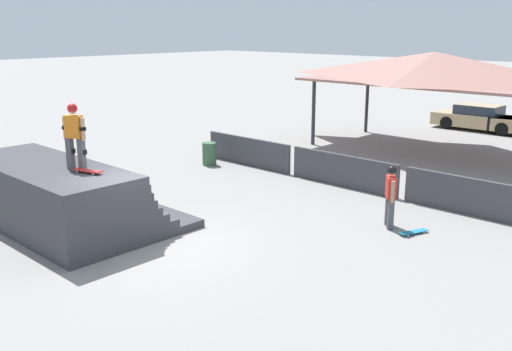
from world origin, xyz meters
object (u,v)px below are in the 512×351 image
object	(u,v)px
skater_on_deck	(74,132)
skateboard_on_ground	(413,232)
trash_bin	(209,154)
parked_car_tan	(480,118)
skateboard_on_deck	(88,171)
bystander_walking	(391,191)

from	to	relation	value
skater_on_deck	skateboard_on_ground	world-z (taller)	skater_on_deck
trash_bin	parked_car_tan	world-z (taller)	parked_car_tan
trash_bin	skateboard_on_deck	bearing A→B (deg)	-62.69
parked_car_tan	bystander_walking	bearing A→B (deg)	-75.40
skater_on_deck	parked_car_tan	world-z (taller)	skater_on_deck
skateboard_on_deck	bystander_walking	xyz separation A→B (m)	(4.79, 5.77, -0.77)
skateboard_on_deck	trash_bin	bearing A→B (deg)	101.91
bystander_walking	skateboard_on_ground	world-z (taller)	bystander_walking
parked_car_tan	trash_bin	bearing A→B (deg)	-107.16
skateboard_on_ground	trash_bin	bearing A→B (deg)	-78.83
skater_on_deck	skateboard_on_deck	bearing A→B (deg)	-24.62
bystander_walking	skateboard_on_ground	distance (m)	1.17
skateboard_on_deck	trash_bin	xyz separation A→B (m)	(-3.72, 7.20, -1.31)
bystander_walking	skateboard_on_ground	xyz separation A→B (m)	(0.73, -0.06, -0.91)
skateboard_on_deck	parked_car_tan	bearing A→B (deg)	72.84
skateboard_on_deck	skateboard_on_ground	world-z (taller)	skateboard_on_deck
parked_car_tan	skateboard_on_deck	bearing A→B (deg)	-91.87
skateboard_on_deck	skateboard_on_ground	bearing A→B (deg)	30.57
bystander_walking	parked_car_tan	world-z (taller)	bystander_walking
skateboard_on_deck	trash_bin	distance (m)	8.21
skateboard_on_ground	parked_car_tan	size ratio (longest dim) A/B	0.19
skateboard_on_ground	skater_on_deck	bearing A→B (deg)	-26.60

